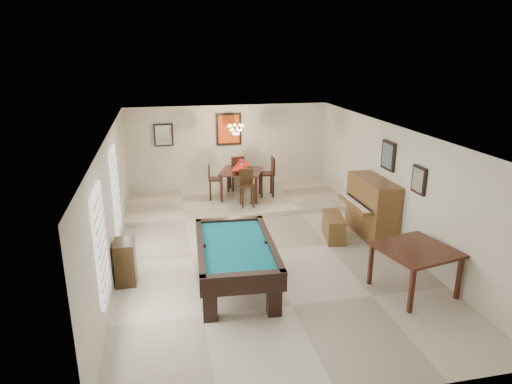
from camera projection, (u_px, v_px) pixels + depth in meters
name	position (u px, v px, depth m)	size (l,w,h in m)	color
ground_plane	(262.00, 251.00, 9.88)	(6.00, 9.00, 0.02)	beige
wall_back	(229.00, 149.00, 13.67)	(6.00, 0.04, 2.60)	silver
wall_front	(348.00, 310.00, 5.29)	(6.00, 0.04, 2.60)	silver
wall_left	(112.00, 203.00, 8.88)	(0.04, 9.00, 2.60)	silver
wall_right	(394.00, 185.00, 10.08)	(0.04, 9.00, 2.60)	silver
ceiling	(262.00, 132.00, 9.09)	(6.00, 9.00, 0.04)	white
dining_step	(236.00, 201.00, 12.88)	(6.00, 2.50, 0.12)	beige
window_left_front	(101.00, 244.00, 6.81)	(0.06, 1.00, 1.70)	white
window_left_rear	(116.00, 190.00, 9.42)	(0.06, 1.00, 1.70)	white
pool_table	(236.00, 266.00, 8.28)	(1.36, 2.51, 0.84)	black
square_table	(414.00, 270.00, 8.12)	(1.22, 1.22, 0.84)	#34160D
upright_piano	(366.00, 208.00, 10.48)	(0.91, 1.62, 1.35)	brown
piano_bench	(333.00, 227.00, 10.45)	(0.39, 0.99, 0.55)	brown
apothecary_chest	(125.00, 262.00, 8.44)	(0.37, 0.55, 0.82)	black
dining_table	(241.00, 182.00, 12.87)	(1.10, 1.10, 0.91)	black
flower_vase	(241.00, 163.00, 12.69)	(0.13, 0.13, 0.22)	#B80F28
dining_chair_south	(247.00, 188.00, 12.14)	(0.37, 0.37, 1.00)	black
dining_chair_north	(236.00, 173.00, 13.59)	(0.39, 0.39, 1.05)	black
dining_chair_west	(215.00, 182.00, 12.74)	(0.37, 0.37, 1.00)	black
dining_chair_east	(266.00, 177.00, 13.00)	(0.42, 0.42, 1.13)	black
chandelier	(236.00, 126.00, 12.19)	(0.44, 0.44, 0.60)	#FFE5B2
back_painting	(229.00, 129.00, 13.46)	(0.75, 0.06, 0.95)	#D84C14
back_mirror	(163.00, 135.00, 13.11)	(0.55, 0.06, 0.65)	white
right_picture_upper	(388.00, 156.00, 10.17)	(0.06, 0.55, 0.65)	slate
right_picture_lower	(419.00, 180.00, 9.02)	(0.06, 0.45, 0.55)	gray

